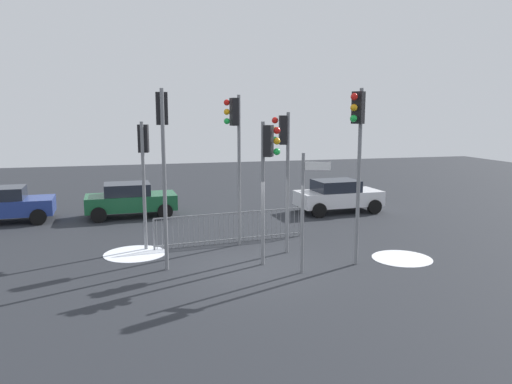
# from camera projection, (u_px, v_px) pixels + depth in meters

# --- Properties ---
(ground_plane) EXTENTS (60.00, 60.00, 0.00)m
(ground_plane) POSITION_uv_depth(u_px,v_px,m) (252.00, 267.00, 14.43)
(ground_plane) COLOR #26282D
(traffic_light_foreground_left) EXTENTS (0.56, 0.35, 4.49)m
(traffic_light_foreground_left) POSITION_uv_depth(u_px,v_px,m) (283.00, 151.00, 15.42)
(traffic_light_foreground_left) COLOR slate
(traffic_light_foreground_left) RESTS_ON ground
(traffic_light_mid_left) EXTENTS (0.49, 0.44, 5.17)m
(traffic_light_mid_left) POSITION_uv_depth(u_px,v_px,m) (358.00, 138.00, 14.01)
(traffic_light_mid_left) COLOR slate
(traffic_light_mid_left) RESTS_ON ground
(traffic_light_rear_right) EXTENTS (0.37, 0.56, 4.20)m
(traffic_light_rear_right) POSITION_uv_depth(u_px,v_px,m) (144.00, 156.00, 15.96)
(traffic_light_rear_right) COLOR slate
(traffic_light_rear_right) RESTS_ON ground
(traffic_light_rear_left) EXTENTS (0.50, 0.43, 4.23)m
(traffic_light_rear_left) POSITION_uv_depth(u_px,v_px,m) (268.00, 161.00, 14.16)
(traffic_light_rear_left) COLOR slate
(traffic_light_rear_left) RESTS_ON ground
(traffic_light_mid_right) EXTENTS (0.57, 0.34, 5.05)m
(traffic_light_mid_right) POSITION_uv_depth(u_px,v_px,m) (235.00, 137.00, 16.23)
(traffic_light_mid_right) COLOR slate
(traffic_light_mid_right) RESTS_ON ground
(traffic_light_foreground_right) EXTENTS (0.32, 0.57, 5.14)m
(traffic_light_foreground_right) POSITION_uv_depth(u_px,v_px,m) (163.00, 139.00, 13.75)
(traffic_light_foreground_right) COLOR slate
(traffic_light_foreground_right) RESTS_ON ground
(direction_sign_post) EXTENTS (0.74, 0.35, 3.40)m
(direction_sign_post) POSITION_uv_depth(u_px,v_px,m) (305.00, 207.00, 13.63)
(direction_sign_post) COLOR slate
(direction_sign_post) RESTS_ON ground
(pedestrian_guard_railing) EXTENTS (5.37, 0.64, 1.07)m
(pedestrian_guard_railing) POSITION_uv_depth(u_px,v_px,m) (231.00, 227.00, 17.07)
(pedestrian_guard_railing) COLOR slate
(pedestrian_guard_railing) RESTS_ON ground
(car_blue_near) EXTENTS (3.87, 2.07, 1.47)m
(car_blue_near) POSITION_uv_depth(u_px,v_px,m) (3.00, 204.00, 20.12)
(car_blue_near) COLOR navy
(car_blue_near) RESTS_ON ground
(car_green_mid) EXTENTS (3.86, 2.04, 1.47)m
(car_green_mid) POSITION_uv_depth(u_px,v_px,m) (130.00, 199.00, 21.28)
(car_green_mid) COLOR #195933
(car_green_mid) RESTS_ON ground
(car_white_trailing) EXTENTS (3.89, 2.09, 1.47)m
(car_white_trailing) POSITION_uv_depth(u_px,v_px,m) (338.00, 195.00, 22.25)
(car_white_trailing) COLOR silver
(car_white_trailing) RESTS_ON ground
(snow_patch_kerb) EXTENTS (1.98, 1.98, 0.01)m
(snow_patch_kerb) POSITION_uv_depth(u_px,v_px,m) (135.00, 254.00, 15.78)
(snow_patch_kerb) COLOR white
(snow_patch_kerb) RESTS_ON ground
(snow_patch_island) EXTENTS (1.84, 1.84, 0.01)m
(snow_patch_island) POSITION_uv_depth(u_px,v_px,m) (402.00, 258.00, 15.27)
(snow_patch_island) COLOR white
(snow_patch_island) RESTS_ON ground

